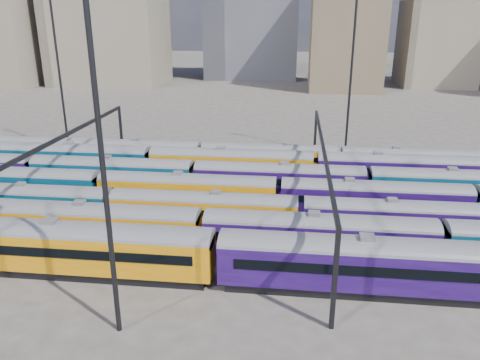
# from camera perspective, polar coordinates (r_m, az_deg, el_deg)

# --- Properties ---
(ground) EXTENTS (500.00, 500.00, 0.00)m
(ground) POSITION_cam_1_polar(r_m,az_deg,el_deg) (53.47, -1.14, -3.86)
(ground) COLOR #433D38
(ground) RESTS_ON ground
(rake_0) EXTENTS (136.92, 3.34, 5.64)m
(rake_0) POSITION_cam_1_polar(r_m,az_deg,el_deg) (38.70, -2.90, -8.63)
(rake_0) COLOR black
(rake_0) RESTS_ON ground
(rake_1) EXTENTS (127.00, 3.10, 5.22)m
(rake_1) POSITION_cam_1_polar(r_m,az_deg,el_deg) (43.56, -4.63, -5.63)
(rake_1) COLOR black
(rake_1) RESTS_ON ground
(rake_2) EXTENTS (118.35, 2.89, 4.85)m
(rake_2) POSITION_cam_1_polar(r_m,az_deg,el_deg) (51.03, -15.45, -2.68)
(rake_2) COLOR black
(rake_2) RESTS_ON ground
(rake_3) EXTENTS (102.87, 3.01, 5.07)m
(rake_3) POSITION_cam_1_polar(r_m,az_deg,el_deg) (53.34, -6.43, -0.97)
(rake_3) COLOR black
(rake_3) RESTS_ON ground
(rake_4) EXTENTS (125.19, 3.05, 5.14)m
(rake_4) POSITION_cam_1_polar(r_m,az_deg,el_deg) (57.42, 15.26, -0.01)
(rake_4) COLOR black
(rake_4) RESTS_ON ground
(rake_5) EXTENTS (131.65, 3.21, 5.41)m
(rake_5) POSITION_cam_1_polar(r_m,az_deg,el_deg) (64.33, -10.86, 2.55)
(rake_5) COLOR black
(rake_5) RESTS_ON ground
(rake_6) EXTENTS (116.78, 2.85, 4.79)m
(rake_6) POSITION_cam_1_polar(r_m,az_deg,el_deg) (67.60, -4.76, 3.37)
(rake_6) COLOR black
(rake_6) RESTS_ON ground
(gantry_1) EXTENTS (0.35, 40.35, 8.03)m
(gantry_1) POSITION_cam_1_polar(r_m,az_deg,el_deg) (57.36, -21.44, 3.57)
(gantry_1) COLOR black
(gantry_1) RESTS_ON ground
(gantry_2) EXTENTS (0.35, 40.35, 8.03)m
(gantry_2) POSITION_cam_1_polar(r_m,az_deg,el_deg) (50.82, 10.06, 2.72)
(gantry_2) COLOR black
(gantry_2) RESTS_ON ground
(mast_1) EXTENTS (1.40, 0.50, 25.60)m
(mast_1) POSITION_cam_1_polar(r_m,az_deg,el_deg) (79.97, -21.29, 13.01)
(mast_1) COLOR black
(mast_1) RESTS_ON ground
(mast_2) EXTENTS (1.40, 0.50, 25.60)m
(mast_2) POSITION_cam_1_polar(r_m,az_deg,el_deg) (30.00, -16.70, 4.76)
(mast_2) COLOR black
(mast_2) RESTS_ON ground
(mast_3) EXTENTS (1.40, 0.50, 25.60)m
(mast_3) POSITION_cam_1_polar(r_m,az_deg,el_deg) (73.46, 13.46, 13.32)
(mast_3) COLOR black
(mast_3) RESTS_ON ground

